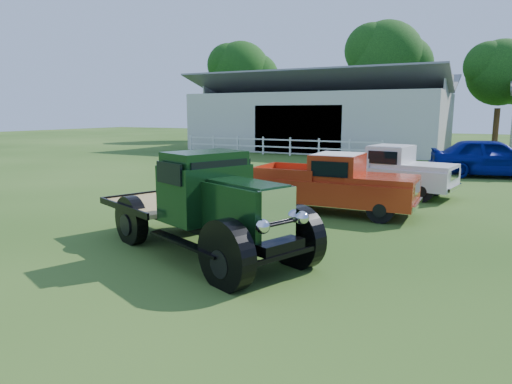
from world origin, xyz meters
The scene contains 10 objects.
ground centered at (0.00, 0.00, 0.00)m, with size 120.00×120.00×0.00m, color #1A3F0E.
shed_left centered at (-7.00, 26.00, 2.80)m, with size 18.80×10.20×5.60m, color #ABAD9D, non-canonical shape.
fence_rail centered at (-8.00, 20.00, 0.60)m, with size 14.20×0.16×1.20m, color white, non-canonical shape.
tree_a centered at (-18.00, 33.00, 5.25)m, with size 6.30×6.30×10.50m, color black, non-canonical shape.
tree_b centered at (-4.00, 34.00, 5.75)m, with size 6.90×6.90×11.50m, color black, non-canonical shape.
tree_c centered at (5.00, 33.00, 4.50)m, with size 5.40×5.40×9.00m, color black, non-canonical shape.
vintage_flatbed centered at (-0.24, -0.31, 1.04)m, with size 5.23×2.07×2.07m, color black, non-canonical shape.
red_pickup centered at (0.96, 4.57, 0.86)m, with size 4.69×1.80×1.71m, color #AC2C13, non-canonical shape.
white_pickup centered at (1.71, 8.26, 0.84)m, with size 4.58×1.77×1.68m, color silver, non-canonical shape.
misc_car_blue centered at (4.86, 14.78, 0.86)m, with size 2.03×5.06×1.72m, color navy.
Camera 1 is at (4.89, -7.85, 2.84)m, focal length 32.00 mm.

